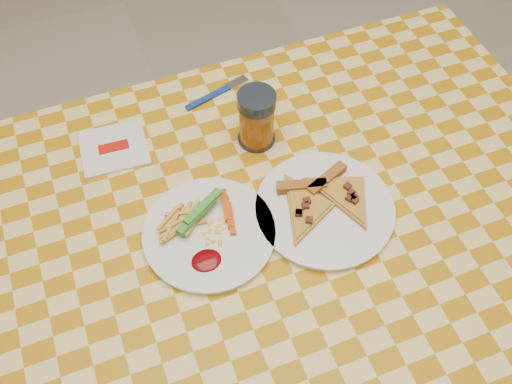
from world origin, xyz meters
TOP-DOWN VIEW (x-y plane):
  - ground at (0.00, 0.00)m, footprint 8.00×8.00m
  - table at (0.00, 0.00)m, footprint 1.28×0.88m
  - plate_left at (-0.11, 0.02)m, footprint 0.31×0.31m
  - plate_right at (0.10, -0.01)m, footprint 0.31×0.31m
  - fries_veggies at (-0.12, 0.03)m, footprint 0.16×0.15m
  - pizza_slices at (0.11, 0.01)m, footprint 0.25×0.21m
  - drink_glass at (0.05, 0.20)m, footprint 0.08×0.08m
  - napkin at (-0.23, 0.28)m, footprint 0.14×0.13m
  - fork at (0.02, 0.35)m, footprint 0.16×0.06m

SIDE VIEW (x-z plane):
  - ground at x=0.00m, z-range 0.00..0.00m
  - table at x=0.00m, z-range 0.30..1.06m
  - napkin at x=-0.23m, z-range 0.76..0.76m
  - fork at x=0.02m, z-range 0.76..0.76m
  - plate_left at x=-0.11m, z-range 0.76..0.77m
  - plate_right at x=0.10m, z-range 0.76..0.77m
  - pizza_slices at x=0.11m, z-range 0.76..0.79m
  - fries_veggies at x=-0.12m, z-range 0.76..0.80m
  - drink_glass at x=0.05m, z-range 0.75..0.88m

